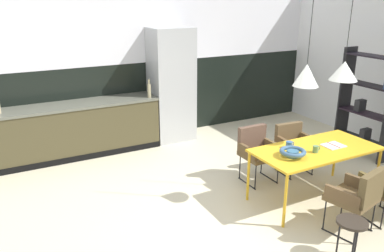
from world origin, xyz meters
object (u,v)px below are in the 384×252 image
Objects in this scene: armchair_head_of_table at (257,147)px; open_shelf_unit at (368,103)px; bottle_oil_tall at (149,90)px; side_stool at (352,225)px; mug_dark_espresso at (289,145)px; armchair_corner_seat at (359,193)px; armchair_by_stool at (293,141)px; open_book at (333,146)px; fruit_bowl at (293,152)px; pendant_lamp_over_table_far at (344,71)px; mug_short_terracotta at (316,149)px; pendant_lamp_over_table_near at (306,75)px; refrigerator_column at (171,85)px; dining_table at (316,152)px.

open_shelf_unit is (2.21, -0.04, 0.40)m from armchair_head_of_table.
open_shelf_unit is at bearing -33.50° from bottle_oil_tall.
mug_dark_espresso is at bearing 78.14° from side_stool.
open_shelf_unit reaches higher than armchair_corner_seat.
open_book is (-0.08, -0.84, 0.24)m from armchair_by_stool.
armchair_head_of_table is 0.94m from fruit_bowl.
armchair_corner_seat is 1.85× the size of side_stool.
fruit_bowl reaches higher than armchair_by_stool.
pendant_lamp_over_table_far reaches higher than open_book.
mug_dark_espresso is 1.38m from side_stool.
armchair_head_of_table is 1.82× the size of side_stool.
side_stool is (0.62, -3.93, -0.64)m from bottle_oil_tall.
mug_short_terracotta is at bearing -66.41° from open_shelf_unit.
open_shelf_unit reaches higher than armchair_by_stool.
mug_short_terracotta is (-0.45, -0.89, 0.28)m from armchair_by_stool.
open_book reaches higher than side_stool.
mug_dark_espresso is 0.98m from pendant_lamp_over_table_near.
refrigerator_column is at bearing 100.48° from mug_short_terracotta.
mug_short_terracotta is (-0.37, -0.05, 0.04)m from open_book.
pendant_lamp_over_table_far is (0.79, 0.07, 0.92)m from fruit_bowl.
open_shelf_unit is (1.62, 0.82, 0.18)m from open_book.
mug_short_terracotta is (0.05, 0.75, 0.25)m from armchair_corner_seat.
armchair_head_of_table is at bearing -80.90° from refrigerator_column.
open_shelf_unit reaches higher than mug_dark_espresso.
armchair_corner_seat is 0.46× the size of open_shelf_unit.
dining_table is 1.34× the size of pendant_lamp_over_table_far.
pendant_lamp_over_table_near is (-0.59, 0.00, 0.99)m from open_book.
side_stool is at bearing -95.98° from fruit_bowl.
refrigerator_column is at bearing 108.60° from pendant_lamp_over_table_far.
refrigerator_column is 7.67× the size of open_book.
open_book is (0.72, 0.03, -0.05)m from fruit_bowl.
armchair_corner_seat reaches higher than side_stool.
open_shelf_unit is at bearing 178.42° from armchair_head_of_table.
dining_table is 0.87m from armchair_corner_seat.
mug_dark_espresso is at bearing 81.11° from pendant_lamp_over_table_near.
mug_short_terracotta reaches higher than dining_table.
armchair_by_stool is 0.60× the size of pendant_lamp_over_table_near.
armchair_by_stool is 1.04m from mug_short_terracotta.
armchair_by_stool is at bearing 84.42° from open_book.
pendant_lamp_over_table_far is at bearing -71.40° from refrigerator_column.
pendant_lamp_over_table_far is (-1.55, -0.77, 0.80)m from open_shelf_unit.
open_book is 1.40m from side_stool.
pendant_lamp_over_table_near reaches higher than mug_dark_espresso.
fruit_bowl is 0.36m from mug_short_terracotta.
armchair_corner_seat is at bearing -82.19° from mug_dark_espresso.
open_book is at bearing -0.14° from pendant_lamp_over_table_near.
refrigerator_column is 4.71× the size of side_stool.
open_book is at bearing 49.02° from armchair_corner_seat.
armchair_head_of_table reaches higher than dining_table.
refrigerator_column is 1.67× the size of pendant_lamp_over_table_near.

